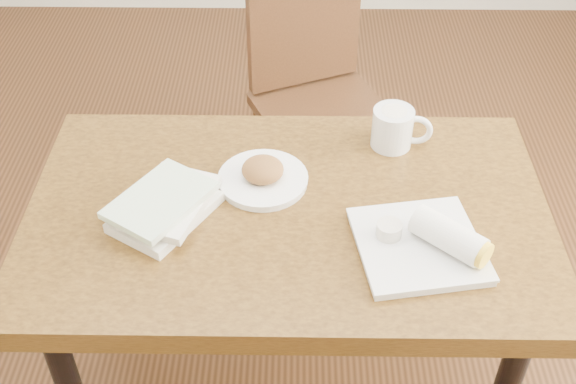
{
  "coord_description": "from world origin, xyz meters",
  "views": [
    {
      "loc": [
        0.02,
        -1.25,
        1.89
      ],
      "look_at": [
        0.0,
        0.0,
        0.8
      ],
      "focal_mm": 45.0,
      "sensor_mm": 36.0,
      "label": 1
    }
  ],
  "objects_px": {
    "chair_far": "(316,84)",
    "plate_scone": "(263,176)",
    "coffee_mug": "(394,127)",
    "book_stack": "(166,206)",
    "plate_burrito": "(428,242)",
    "table": "(288,234)"
  },
  "relations": [
    {
      "from": "coffee_mug",
      "to": "table",
      "type": "bearing_deg",
      "value": -137.13
    },
    {
      "from": "book_stack",
      "to": "table",
      "type": "bearing_deg",
      "value": 6.17
    },
    {
      "from": "plate_burrito",
      "to": "book_stack",
      "type": "xyz_separation_m",
      "value": [
        -0.59,
        0.11,
        0.0
      ]
    },
    {
      "from": "chair_far",
      "to": "coffee_mug",
      "type": "relative_size",
      "value": 6.12
    },
    {
      "from": "plate_scone",
      "to": "coffee_mug",
      "type": "xyz_separation_m",
      "value": [
        0.33,
        0.16,
        0.03
      ]
    },
    {
      "from": "plate_scone",
      "to": "book_stack",
      "type": "relative_size",
      "value": 0.76
    },
    {
      "from": "chair_far",
      "to": "plate_scone",
      "type": "bearing_deg",
      "value": -100.9
    },
    {
      "from": "chair_far",
      "to": "book_stack",
      "type": "xyz_separation_m",
      "value": [
        -0.37,
        -0.88,
        0.23
      ]
    },
    {
      "from": "plate_scone",
      "to": "book_stack",
      "type": "bearing_deg",
      "value": -151.02
    },
    {
      "from": "book_stack",
      "to": "coffee_mug",
      "type": "bearing_deg",
      "value": 27.01
    },
    {
      "from": "table",
      "to": "coffee_mug",
      "type": "xyz_separation_m",
      "value": [
        0.27,
        0.25,
        0.14
      ]
    },
    {
      "from": "chair_far",
      "to": "plate_scone",
      "type": "relative_size",
      "value": 4.32
    },
    {
      "from": "table",
      "to": "book_stack",
      "type": "bearing_deg",
      "value": -173.83
    },
    {
      "from": "chair_far",
      "to": "plate_burrito",
      "type": "relative_size",
      "value": 3.09
    },
    {
      "from": "plate_scone",
      "to": "plate_burrito",
      "type": "bearing_deg",
      "value": -31.6
    },
    {
      "from": "table",
      "to": "book_stack",
      "type": "distance_m",
      "value": 0.31
    },
    {
      "from": "plate_scone",
      "to": "plate_burrito",
      "type": "height_order",
      "value": "plate_burrito"
    },
    {
      "from": "coffee_mug",
      "to": "book_stack",
      "type": "relative_size",
      "value": 0.54
    },
    {
      "from": "chair_far",
      "to": "plate_burrito",
      "type": "height_order",
      "value": "chair_far"
    },
    {
      "from": "coffee_mug",
      "to": "plate_burrito",
      "type": "relative_size",
      "value": 0.5
    },
    {
      "from": "chair_far",
      "to": "plate_scone",
      "type": "xyz_separation_m",
      "value": [
        -0.15,
        -0.76,
        0.22
      ]
    },
    {
      "from": "plate_burrito",
      "to": "book_stack",
      "type": "height_order",
      "value": "plate_burrito"
    }
  ]
}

